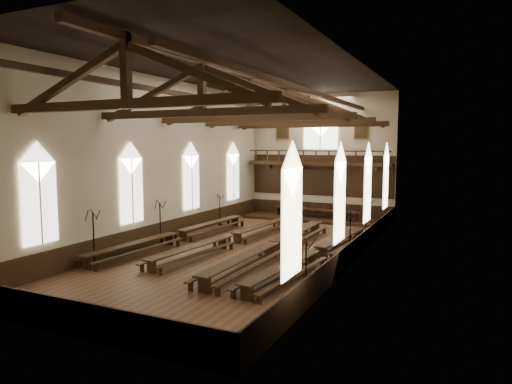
# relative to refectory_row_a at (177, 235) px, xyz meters

# --- Properties ---
(ground) EXTENTS (26.00, 26.00, 0.00)m
(ground) POSITION_rel_refectory_row_a_xyz_m (4.83, 0.32, -0.53)
(ground) COLOR brown
(ground) RESTS_ON ground
(room_walls) EXTENTS (26.00, 26.00, 26.00)m
(room_walls) POSITION_rel_refectory_row_a_xyz_m (4.83, 0.32, 5.93)
(room_walls) COLOR beige
(room_walls) RESTS_ON ground
(wainscot_band) EXTENTS (12.00, 26.00, 1.20)m
(wainscot_band) POSITION_rel_refectory_row_a_xyz_m (4.83, 0.32, 0.07)
(wainscot_band) COLOR black
(wainscot_band) RESTS_ON ground
(side_windows) EXTENTS (11.85, 19.80, 4.50)m
(side_windows) POSITION_rel_refectory_row_a_xyz_m (4.83, 0.32, 3.21)
(side_windows) COLOR white
(side_windows) RESTS_ON room_walls
(end_window) EXTENTS (2.80, 0.12, 3.80)m
(end_window) POSITION_rel_refectory_row_a_xyz_m (4.83, 13.22, 6.70)
(end_window) COLOR white
(end_window) RESTS_ON room_walls
(minstrels_gallery) EXTENTS (11.80, 1.24, 3.70)m
(minstrels_gallery) POSITION_rel_refectory_row_a_xyz_m (4.83, 12.98, 3.38)
(minstrels_gallery) COLOR #392712
(minstrels_gallery) RESTS_ON room_walls
(portraits) EXTENTS (7.75, 0.09, 1.45)m
(portraits) POSITION_rel_refectory_row_a_xyz_m (4.83, 13.22, 6.57)
(portraits) COLOR brown
(portraits) RESTS_ON room_walls
(roof_trusses) EXTENTS (11.70, 25.70, 2.80)m
(roof_trusses) POSITION_rel_refectory_row_a_xyz_m (4.83, 0.32, 7.69)
(roof_trusses) COLOR #392712
(roof_trusses) RESTS_ON room_walls
(refectory_row_a) EXTENTS (1.90, 14.22, 0.72)m
(refectory_row_a) POSITION_rel_refectory_row_a_xyz_m (0.00, 0.00, 0.00)
(refectory_row_a) COLOR #392712
(refectory_row_a) RESTS_ON ground
(refectory_row_b) EXTENTS (1.94, 13.95, 0.69)m
(refectory_row_b) POSITION_rel_refectory_row_a_xyz_m (3.34, 0.69, -0.02)
(refectory_row_b) COLOR #392712
(refectory_row_b) RESTS_ON ground
(refectory_row_c) EXTENTS (1.63, 14.62, 0.77)m
(refectory_row_c) POSITION_rel_refectory_row_a_xyz_m (6.55, -0.35, 0.04)
(refectory_row_c) COLOR #392712
(refectory_row_c) RESTS_ON ground
(refectory_row_d) EXTENTS (2.08, 14.19, 0.72)m
(refectory_row_d) POSITION_rel_refectory_row_a_xyz_m (9.10, -0.70, -0.00)
(refectory_row_d) COLOR #392712
(refectory_row_d) RESTS_ON ground
(dais) EXTENTS (11.40, 3.14, 0.21)m
(dais) POSITION_rel_refectory_row_a_xyz_m (5.01, 11.72, -0.42)
(dais) COLOR black
(dais) RESTS_ON ground
(high_table) EXTENTS (7.28, 1.54, 0.68)m
(high_table) POSITION_rel_refectory_row_a_xyz_m (5.01, 11.72, 0.26)
(high_table) COLOR #392712
(high_table) RESTS_ON dais
(high_chairs) EXTENTS (4.93, 0.43, 0.96)m
(high_chairs) POSITION_rel_refectory_row_a_xyz_m (5.01, 12.43, 0.21)
(high_chairs) COLOR #392712
(high_chairs) RESTS_ON dais
(candelabrum_left_near) EXTENTS (0.79, 0.85, 2.80)m
(candelabrum_left_near) POSITION_rel_refectory_row_a_xyz_m (-0.72, -5.98, 0.32)
(candelabrum_left_near) COLOR black
(candelabrum_left_near) RESTS_ON ground
(candelabrum_left_mid) EXTENTS (0.76, 0.81, 2.65)m
(candelabrum_left_mid) POSITION_rel_refectory_row_a_xyz_m (-0.72, -0.65, 0.28)
(candelabrum_left_mid) COLOR black
(candelabrum_left_mid) RESTS_ON ground
(candelabrum_left_far) EXTENTS (0.69, 0.69, 2.33)m
(candelabrum_left_far) POSITION_rel_refectory_row_a_xyz_m (-0.72, 6.51, 0.18)
(candelabrum_left_far) COLOR black
(candelabrum_left_far) RESTS_ON ground
(candelabrum_right_near) EXTENTS (0.70, 0.74, 2.44)m
(candelabrum_right_near) POSITION_rel_refectory_row_a_xyz_m (10.38, -6.20, 0.22)
(candelabrum_right_near) COLOR black
(candelabrum_right_near) RESTS_ON ground
(candelabrum_right_mid) EXTENTS (0.76, 0.80, 2.64)m
(candelabrum_right_mid) POSITION_rel_refectory_row_a_xyz_m (10.38, 0.85, 0.27)
(candelabrum_right_mid) COLOR black
(candelabrum_right_mid) RESTS_ON ground
(candelabrum_right_far) EXTENTS (0.76, 0.81, 2.68)m
(candelabrum_right_far) POSITION_rel_refectory_row_a_xyz_m (10.38, 4.81, 0.29)
(candelabrum_right_far) COLOR black
(candelabrum_right_far) RESTS_ON ground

